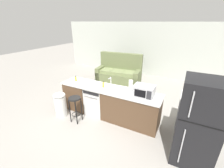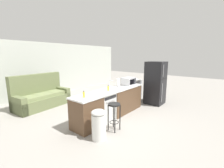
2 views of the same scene
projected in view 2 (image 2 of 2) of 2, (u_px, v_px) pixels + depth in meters
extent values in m
plane|color=gray|center=(109.00, 118.00, 4.84)|extent=(24.00, 24.00, 0.00)
cube|color=beige|center=(47.00, 69.00, 7.40)|extent=(10.00, 0.06, 2.60)
cube|color=brown|center=(87.00, 113.00, 4.05)|extent=(0.75, 0.62, 0.86)
cube|color=brown|center=(123.00, 99.00, 5.40)|extent=(1.55, 0.62, 0.86)
cube|color=silver|center=(111.00, 90.00, 4.80)|extent=(2.94, 0.66, 0.04)
cube|color=black|center=(111.00, 115.00, 4.95)|extent=(2.86, 0.56, 0.08)
cube|color=silver|center=(103.00, 107.00, 4.57)|extent=(0.58, 0.58, 0.84)
cube|color=black|center=(111.00, 98.00, 4.33)|extent=(0.52, 0.01, 0.08)
cylinder|color=#B2B2B7|center=(111.00, 101.00, 4.34)|extent=(0.44, 0.02, 0.02)
cube|color=#A8AAB2|center=(132.00, 90.00, 6.91)|extent=(0.76, 0.64, 0.85)
cube|color=black|center=(138.00, 90.00, 6.70)|extent=(0.53, 0.01, 0.43)
cylinder|color=silver|center=(139.00, 85.00, 6.64)|extent=(0.61, 0.03, 0.03)
cube|color=silver|center=(132.00, 80.00, 6.82)|extent=(0.76, 0.64, 0.05)
torus|color=black|center=(133.00, 80.00, 6.61)|extent=(0.16, 0.16, 0.01)
torus|color=black|center=(137.00, 80.00, 6.87)|extent=(0.16, 0.16, 0.01)
torus|color=black|center=(128.00, 80.00, 6.77)|extent=(0.16, 0.16, 0.01)
torus|color=black|center=(132.00, 79.00, 7.03)|extent=(0.16, 0.16, 0.01)
cube|color=black|center=(155.00, 83.00, 6.15)|extent=(0.72, 0.70, 1.74)
cylinder|color=#B2B2B7|center=(163.00, 71.00, 5.67)|extent=(0.02, 0.02, 0.46)
cylinder|color=#B2B2B7|center=(162.00, 93.00, 5.83)|extent=(0.02, 0.02, 0.75)
cube|color=black|center=(164.00, 79.00, 5.90)|extent=(0.68, 0.01, 0.01)
cube|color=#B7B7BC|center=(128.00, 81.00, 5.53)|extent=(0.50, 0.36, 0.28)
cube|color=black|center=(132.00, 82.00, 5.39)|extent=(0.27, 0.01, 0.18)
cube|color=#2D2D33|center=(135.00, 81.00, 5.55)|extent=(0.11, 0.01, 0.21)
cylinder|color=silver|center=(109.00, 89.00, 4.87)|extent=(0.07, 0.07, 0.03)
cylinder|color=silver|center=(109.00, 84.00, 4.84)|extent=(0.02, 0.02, 0.26)
cylinder|color=silver|center=(111.00, 81.00, 4.78)|extent=(0.02, 0.14, 0.02)
cylinder|color=#4C4C51|center=(118.00, 86.00, 5.35)|extent=(0.14, 0.14, 0.01)
cylinder|color=white|center=(118.00, 82.00, 5.32)|extent=(0.11, 0.11, 0.27)
cylinder|color=yellow|center=(108.00, 88.00, 4.66)|extent=(0.06, 0.06, 0.14)
cylinder|color=black|center=(108.00, 86.00, 4.64)|extent=(0.02, 0.02, 0.04)
cylinder|color=yellow|center=(84.00, 95.00, 3.90)|extent=(0.06, 0.06, 0.14)
cylinder|color=black|center=(84.00, 91.00, 3.88)|extent=(0.02, 0.02, 0.04)
sphere|color=silver|center=(133.00, 78.00, 6.60)|extent=(0.17, 0.17, 0.17)
sphere|color=black|center=(133.00, 76.00, 6.58)|extent=(0.03, 0.03, 0.03)
cone|color=silver|center=(134.00, 78.00, 6.66)|extent=(0.08, 0.04, 0.06)
cylinder|color=black|center=(114.00, 104.00, 3.91)|extent=(0.32, 0.32, 0.04)
cylinder|color=black|center=(115.00, 120.00, 3.82)|extent=(0.03, 0.03, 0.70)
cylinder|color=black|center=(120.00, 117.00, 3.99)|extent=(0.03, 0.03, 0.70)
cylinder|color=black|center=(108.00, 118.00, 3.96)|extent=(0.03, 0.03, 0.70)
cylinder|color=black|center=(113.00, 115.00, 4.13)|extent=(0.03, 0.03, 0.70)
torus|color=black|center=(114.00, 122.00, 4.00)|extent=(0.25, 0.25, 0.02)
cylinder|color=white|center=(99.00, 127.00, 3.55)|extent=(0.34, 0.34, 0.62)
ellipsoid|color=white|center=(99.00, 113.00, 3.48)|extent=(0.35, 0.35, 0.14)
cube|color=#667047|center=(43.00, 102.00, 5.83)|extent=(2.08, 1.09, 0.42)
cube|color=#667047|center=(37.00, 90.00, 5.93)|extent=(2.01, 0.43, 1.27)
cube|color=#667047|center=(18.00, 105.00, 5.07)|extent=(0.29, 0.92, 0.62)
cube|color=#667047|center=(62.00, 94.00, 6.55)|extent=(0.29, 0.92, 0.62)
cube|color=#7D8959|center=(29.00, 98.00, 5.30)|extent=(0.62, 0.68, 0.12)
cube|color=#7D8959|center=(43.00, 95.00, 5.75)|extent=(0.62, 0.68, 0.12)
cube|color=#7D8959|center=(55.00, 92.00, 6.21)|extent=(0.62, 0.68, 0.12)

